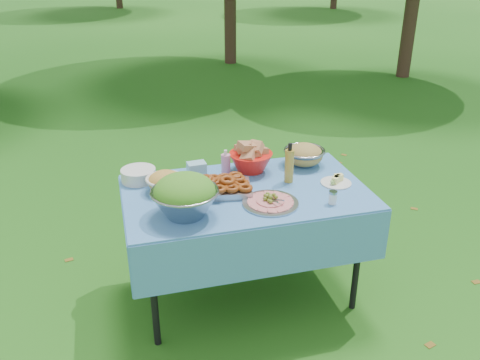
% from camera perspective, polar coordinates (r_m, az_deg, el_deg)
% --- Properties ---
extents(ground, '(80.00, 80.00, 0.00)m').
position_cam_1_polar(ground, '(3.47, 0.61, -12.52)').
color(ground, '#0B3C0B').
rests_on(ground, ground).
extents(picnic_table, '(1.46, 0.86, 0.76)m').
position_cam_1_polar(picnic_table, '(3.25, 0.64, -7.22)').
color(picnic_table, '#84D3FF').
rests_on(picnic_table, ground).
extents(salad_bowl, '(0.40, 0.40, 0.24)m').
position_cam_1_polar(salad_bowl, '(2.76, -6.22, -1.74)').
color(salad_bowl, '#929399').
rests_on(salad_bowl, picnic_table).
extents(pasta_bowl_white, '(0.26, 0.26, 0.13)m').
position_cam_1_polar(pasta_bowl_white, '(3.07, -8.40, -0.13)').
color(pasta_bowl_white, silver).
rests_on(pasta_bowl_white, picnic_table).
extents(plate_stack, '(0.23, 0.23, 0.08)m').
position_cam_1_polar(plate_stack, '(3.24, -11.33, 0.57)').
color(plate_stack, silver).
rests_on(plate_stack, picnic_table).
extents(wipes_box, '(0.12, 0.09, 0.10)m').
position_cam_1_polar(wipes_box, '(3.22, -4.88, 1.10)').
color(wipes_box, '#8FCBE2').
rests_on(wipes_box, picnic_table).
extents(sanitizer_bottle, '(0.07, 0.07, 0.17)m').
position_cam_1_polar(sanitizer_bottle, '(3.24, -1.61, 2.00)').
color(sanitizer_bottle, pink).
rests_on(sanitizer_bottle, picnic_table).
extents(bread_bowl, '(0.37, 0.37, 0.19)m').
position_cam_1_polar(bread_bowl, '(3.29, 1.22, 2.57)').
color(bread_bowl, red).
rests_on(bread_bowl, picnic_table).
extents(pasta_bowl_steel, '(0.35, 0.35, 0.14)m').
position_cam_1_polar(pasta_bowl_steel, '(3.42, 7.23, 2.88)').
color(pasta_bowl_steel, '#929399').
rests_on(pasta_bowl_steel, picnic_table).
extents(fried_tray, '(0.38, 0.30, 0.08)m').
position_cam_1_polar(fried_tray, '(3.03, -2.04, -0.68)').
color(fried_tray, '#ADACB2').
rests_on(fried_tray, picnic_table).
extents(charcuterie_platter, '(0.40, 0.40, 0.07)m').
position_cam_1_polar(charcuterie_platter, '(2.90, 3.45, -2.05)').
color(charcuterie_platter, '#A4A6AC').
rests_on(charcuterie_platter, picnic_table).
extents(oil_bottle, '(0.07, 0.07, 0.26)m').
position_cam_1_polar(oil_bottle, '(3.14, 5.56, 1.94)').
color(oil_bottle, '#B49131').
rests_on(oil_bottle, picnic_table).
extents(cheese_plate, '(0.24, 0.24, 0.05)m').
position_cam_1_polar(cheese_plate, '(3.20, 10.75, 0.03)').
color(cheese_plate, silver).
rests_on(cheese_plate, picnic_table).
extents(shaker, '(0.06, 0.06, 0.08)m').
position_cam_1_polar(shaker, '(2.95, 10.38, -1.93)').
color(shaker, white).
rests_on(shaker, picnic_table).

